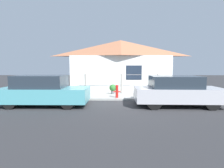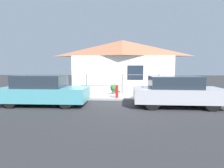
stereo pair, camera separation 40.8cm
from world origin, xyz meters
name	(u,v)px [view 1 (the left image)]	position (x,y,z in m)	size (l,w,h in m)	color
ground_plane	(123,101)	(0.00, 0.00, 0.00)	(60.00, 60.00, 0.00)	#2D2D30
sidewalk	(122,96)	(0.00, 1.06, 0.06)	(24.00, 2.12, 0.11)	#9E9E99
house	(121,51)	(0.00, 3.68, 3.07)	(7.64, 2.23, 3.87)	white
fence	(121,83)	(0.00, 1.97, 0.82)	(4.90, 0.10, 1.29)	gray
car_left	(44,91)	(-3.87, -1.33, 0.72)	(4.17, 1.69, 1.47)	teal
car_right	(177,91)	(2.52, -1.33, 0.73)	(4.09, 1.86, 1.44)	#B7B7BC
fire_hydrant	(117,91)	(-0.31, 0.30, 0.51)	(0.38, 0.17, 0.75)	red
potted_plant_near_hydrant	(113,88)	(-0.56, 1.75, 0.47)	(0.46, 0.46, 0.62)	slate
potted_plant_by_fence	(68,90)	(-3.49, 1.74, 0.38)	(0.39, 0.39, 0.49)	slate
potted_plant_corner	(163,90)	(2.64, 1.42, 0.43)	(0.47, 0.47, 0.57)	slate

